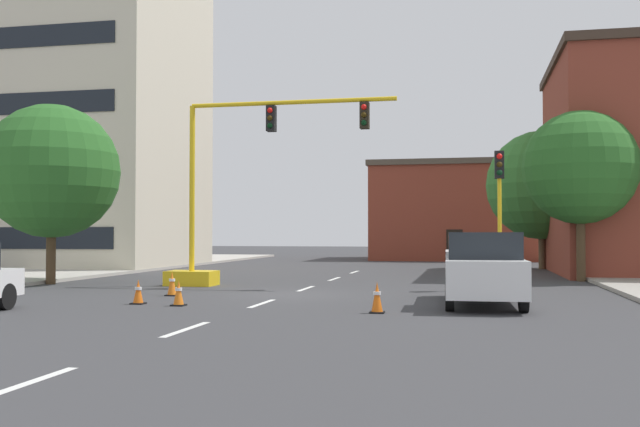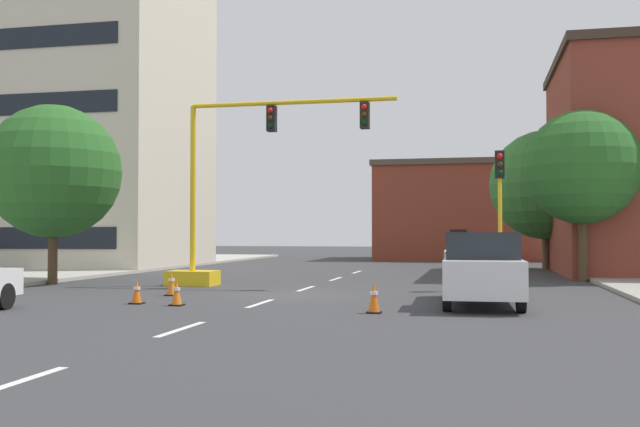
% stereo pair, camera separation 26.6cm
% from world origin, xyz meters
% --- Properties ---
extents(ground_plane, '(160.00, 160.00, 0.00)m').
position_xyz_m(ground_plane, '(0.00, 0.00, 0.00)').
color(ground_plane, '#38383A').
extents(sidewalk_left, '(6.00, 56.00, 0.14)m').
position_xyz_m(sidewalk_left, '(-13.35, 8.00, 0.07)').
color(sidewalk_left, '#B2ADA3').
rests_on(sidewalk_left, ground_plane).
extents(lane_stripe_seg_0, '(0.16, 2.40, 0.01)m').
position_xyz_m(lane_stripe_seg_0, '(0.00, -14.00, 0.00)').
color(lane_stripe_seg_0, silver).
rests_on(lane_stripe_seg_0, ground_plane).
extents(lane_stripe_seg_1, '(0.16, 2.40, 0.01)m').
position_xyz_m(lane_stripe_seg_1, '(0.00, -8.50, 0.00)').
color(lane_stripe_seg_1, silver).
rests_on(lane_stripe_seg_1, ground_plane).
extents(lane_stripe_seg_2, '(0.16, 2.40, 0.01)m').
position_xyz_m(lane_stripe_seg_2, '(0.00, -3.00, 0.00)').
color(lane_stripe_seg_2, silver).
rests_on(lane_stripe_seg_2, ground_plane).
extents(lane_stripe_seg_3, '(0.16, 2.40, 0.01)m').
position_xyz_m(lane_stripe_seg_3, '(0.00, 2.50, 0.00)').
color(lane_stripe_seg_3, silver).
rests_on(lane_stripe_seg_3, ground_plane).
extents(lane_stripe_seg_4, '(0.16, 2.40, 0.01)m').
position_xyz_m(lane_stripe_seg_4, '(0.00, 8.00, 0.00)').
color(lane_stripe_seg_4, silver).
rests_on(lane_stripe_seg_4, ground_plane).
extents(lane_stripe_seg_5, '(0.16, 2.40, 0.01)m').
position_xyz_m(lane_stripe_seg_5, '(0.00, 13.50, 0.00)').
color(lane_stripe_seg_5, silver).
rests_on(lane_stripe_seg_5, ground_plane).
extents(building_tall_left, '(13.12, 11.23, 20.82)m').
position_xyz_m(building_tall_left, '(-16.72, 15.78, 10.42)').
color(building_tall_left, beige).
rests_on(building_tall_left, ground_plane).
extents(building_brick_center, '(12.22, 9.31, 7.10)m').
position_xyz_m(building_brick_center, '(4.65, 32.32, 3.56)').
color(building_brick_center, brown).
rests_on(building_brick_center, ground_plane).
extents(traffic_signal_gantry, '(8.60, 1.20, 6.83)m').
position_xyz_m(traffic_signal_gantry, '(-3.45, 3.11, 2.22)').
color(traffic_signal_gantry, yellow).
rests_on(traffic_signal_gantry, ground_plane).
extents(traffic_light_pole_right, '(0.32, 0.47, 4.80)m').
position_xyz_m(traffic_light_pole_right, '(6.70, 3.20, 3.53)').
color(traffic_light_pole_right, yellow).
rests_on(traffic_light_pole_right, ground_plane).
extents(tree_right_mid, '(4.65, 4.65, 6.97)m').
position_xyz_m(tree_right_mid, '(10.12, 8.55, 4.63)').
color(tree_right_mid, '#4C3823').
rests_on(tree_right_mid, ground_plane).
extents(tree_left_near, '(5.17, 5.17, 6.94)m').
position_xyz_m(tree_left_near, '(-10.13, 2.73, 4.35)').
color(tree_left_near, '#4C3823').
rests_on(tree_left_near, ground_plane).
extents(tree_right_far, '(5.94, 5.94, 7.55)m').
position_xyz_m(tree_right_far, '(9.53, 18.62, 4.58)').
color(tree_right_far, brown).
rests_on(tree_right_far, ground_plane).
extents(pickup_truck_white, '(2.17, 5.46, 1.99)m').
position_xyz_m(pickup_truck_white, '(6.03, -2.13, 0.97)').
color(pickup_truck_white, white).
rests_on(pickup_truck_white, ground_plane).
extents(traffic_cone_roadside_a, '(0.36, 0.36, 0.77)m').
position_xyz_m(traffic_cone_roadside_a, '(-3.46, -1.18, 0.38)').
color(traffic_cone_roadside_a, black).
rests_on(traffic_cone_roadside_a, ground_plane).
extents(traffic_cone_roadside_b, '(0.36, 0.36, 0.77)m').
position_xyz_m(traffic_cone_roadside_b, '(3.45, -4.73, 0.38)').
color(traffic_cone_roadside_b, black).
rests_on(traffic_cone_roadside_b, ground_plane).
extents(traffic_cone_roadside_c, '(0.36, 0.36, 0.69)m').
position_xyz_m(traffic_cone_roadside_c, '(-2.03, -4.06, 0.34)').
color(traffic_cone_roadside_c, black).
rests_on(traffic_cone_roadside_c, ground_plane).
extents(traffic_cone_roadside_d, '(0.36, 0.36, 0.68)m').
position_xyz_m(traffic_cone_roadside_d, '(-3.31, -3.84, 0.33)').
color(traffic_cone_roadside_d, black).
rests_on(traffic_cone_roadside_d, ground_plane).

